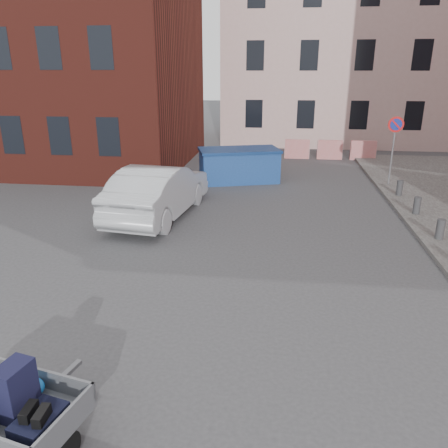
# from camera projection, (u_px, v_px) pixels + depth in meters

# --- Properties ---
(ground) EXTENTS (120.00, 120.00, 0.00)m
(ground) POSITION_uv_depth(u_px,v_px,m) (200.00, 288.00, 9.47)
(ground) COLOR #38383A
(ground) RESTS_ON ground
(building_brick) EXTENTS (12.00, 10.00, 14.00)m
(building_brick) POSITION_uv_depth(u_px,v_px,m) (57.00, 12.00, 20.35)
(building_brick) COLOR #591E16
(building_brick) RESTS_ON ground
(building_pink) EXTENTS (16.00, 8.00, 14.00)m
(building_pink) POSITION_uv_depth(u_px,v_px,m) (357.00, 26.00, 26.97)
(building_pink) COLOR #CAA29B
(building_pink) RESTS_ON ground
(no_parking_sign) EXTENTS (0.60, 0.09, 2.65)m
(no_parking_sign) POSITION_uv_depth(u_px,v_px,m) (394.00, 136.00, 16.94)
(no_parking_sign) COLOR gray
(no_parking_sign) RESTS_ON sidewalk
(bollards) EXTENTS (0.22, 9.02, 0.55)m
(bollards) POSITION_uv_depth(u_px,v_px,m) (440.00, 229.00, 11.79)
(bollards) COLOR #3A3A3D
(bollards) RESTS_ON sidewalk
(barriers) EXTENTS (4.70, 0.18, 1.00)m
(barriers) POSITION_uv_depth(u_px,v_px,m) (330.00, 150.00, 22.81)
(barriers) COLOR red
(barriers) RESTS_ON ground
(trailer) EXTENTS (1.80, 1.94, 1.20)m
(trailer) POSITION_uv_depth(u_px,v_px,m) (12.00, 408.00, 5.28)
(trailer) COLOR black
(trailer) RESTS_ON ground
(dumpster) EXTENTS (3.62, 2.57, 1.37)m
(dumpster) POSITION_uv_depth(u_px,v_px,m) (239.00, 165.00, 18.26)
(dumpster) COLOR #1E4691
(dumpster) RESTS_ON ground
(silver_car) EXTENTS (2.38, 5.25, 1.67)m
(silver_car) POSITION_uv_depth(u_px,v_px,m) (159.00, 191.00, 13.83)
(silver_car) COLOR #B2B5B9
(silver_car) RESTS_ON ground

